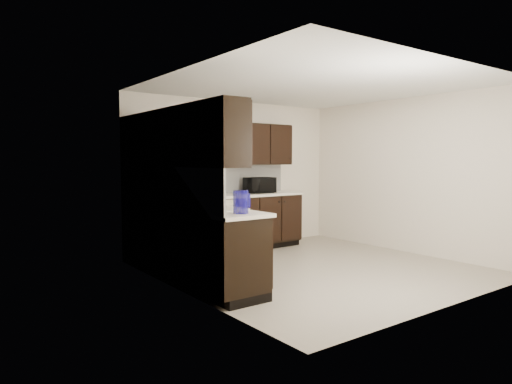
# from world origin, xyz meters

# --- Properties ---
(floor) EXTENTS (4.00, 4.00, 0.00)m
(floor) POSITION_xyz_m (0.00, 0.00, 0.00)
(floor) COLOR #9E9483
(floor) RESTS_ON ground
(ceiling) EXTENTS (4.00, 4.00, 0.00)m
(ceiling) POSITION_xyz_m (0.00, 0.00, 2.50)
(ceiling) COLOR white
(ceiling) RESTS_ON wall_back
(wall_back) EXTENTS (4.00, 0.02, 2.50)m
(wall_back) POSITION_xyz_m (0.00, 2.00, 1.25)
(wall_back) COLOR silver
(wall_back) RESTS_ON floor
(wall_left) EXTENTS (0.02, 4.00, 2.50)m
(wall_left) POSITION_xyz_m (-2.00, 0.00, 1.25)
(wall_left) COLOR silver
(wall_left) RESTS_ON floor
(wall_right) EXTENTS (0.02, 4.00, 2.50)m
(wall_right) POSITION_xyz_m (2.00, 0.00, 1.25)
(wall_right) COLOR silver
(wall_right) RESTS_ON floor
(wall_front) EXTENTS (4.00, 0.02, 2.50)m
(wall_front) POSITION_xyz_m (0.00, -2.00, 1.25)
(wall_front) COLOR silver
(wall_front) RESTS_ON floor
(lower_cabinets) EXTENTS (3.00, 2.80, 0.90)m
(lower_cabinets) POSITION_xyz_m (-1.01, 1.11, 0.41)
(lower_cabinets) COLOR black
(lower_cabinets) RESTS_ON floor
(countertop) EXTENTS (3.03, 2.83, 0.04)m
(countertop) POSITION_xyz_m (-1.01, 1.11, 0.92)
(countertop) COLOR silver
(countertop) RESTS_ON lower_cabinets
(backsplash) EXTENTS (3.00, 2.80, 0.48)m
(backsplash) POSITION_xyz_m (-1.22, 1.32, 1.18)
(backsplash) COLOR white
(backsplash) RESTS_ON countertop
(upper_cabinets) EXTENTS (3.00, 2.80, 0.70)m
(upper_cabinets) POSITION_xyz_m (-1.10, 1.20, 1.77)
(upper_cabinets) COLOR black
(upper_cabinets) RESTS_ON wall_back
(dishwasher) EXTENTS (0.58, 0.04, 0.78)m
(dishwasher) POSITION_xyz_m (-0.70, 1.41, 0.55)
(dishwasher) COLOR beige
(dishwasher) RESTS_ON lower_cabinets
(sink) EXTENTS (0.54, 0.82, 0.42)m
(sink) POSITION_xyz_m (-1.68, -0.01, 0.88)
(sink) COLOR beige
(sink) RESTS_ON countertop
(microwave) EXTENTS (0.50, 0.36, 0.27)m
(microwave) POSITION_xyz_m (0.28, 1.67, 1.07)
(microwave) COLOR black
(microwave) RESTS_ON countertop
(soap_bottle_a) EXTENTS (0.12, 0.12, 0.21)m
(soap_bottle_a) POSITION_xyz_m (-1.48, 0.22, 1.04)
(soap_bottle_a) COLOR gray
(soap_bottle_a) RESTS_ON countertop
(soap_bottle_b) EXTENTS (0.11, 0.11, 0.26)m
(soap_bottle_b) POSITION_xyz_m (-1.84, 0.93, 1.07)
(soap_bottle_b) COLOR gray
(soap_bottle_b) RESTS_ON countertop
(toaster_oven) EXTENTS (0.37, 0.32, 0.19)m
(toaster_oven) POSITION_xyz_m (-1.37, 1.74, 1.04)
(toaster_oven) COLOR silver
(toaster_oven) RESTS_ON countertop
(storage_bin) EXTENTS (0.45, 0.36, 0.16)m
(storage_bin) POSITION_xyz_m (-1.69, 1.35, 1.02)
(storage_bin) COLOR silver
(storage_bin) RESTS_ON countertop
(blue_pitcher) EXTENTS (0.16, 0.16, 0.24)m
(blue_pitcher) POSITION_xyz_m (-1.67, -0.60, 1.06)
(blue_pitcher) COLOR navy
(blue_pitcher) RESTS_ON countertop
(teal_tumbler) EXTENTS (0.13, 0.13, 0.23)m
(teal_tumbler) POSITION_xyz_m (-1.48, 0.49, 1.05)
(teal_tumbler) COLOR #0C8E87
(teal_tumbler) RESTS_ON countertop
(paper_towel_roll) EXTENTS (0.18, 0.18, 0.33)m
(paper_towel_roll) POSITION_xyz_m (-1.60, 1.35, 1.11)
(paper_towel_roll) COLOR white
(paper_towel_roll) RESTS_ON countertop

